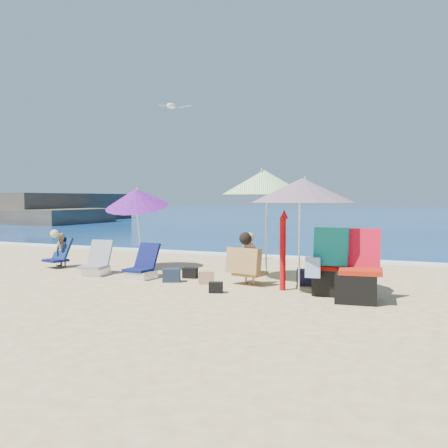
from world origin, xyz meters
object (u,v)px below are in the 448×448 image
at_px(umbrella_blue, 136,198).
at_px(person_left, 61,250).
at_px(camp_chair_right, 332,270).
at_px(seagull, 172,106).
at_px(umbrella_striped, 264,182).
at_px(chair_navy, 142,269).
at_px(camp_chair_left, 357,280).
at_px(furled_umbrella, 283,246).
at_px(umbrella_turquoise, 302,190).
at_px(chair_rainbow, 96,266).
at_px(person_center, 247,259).

relative_size(umbrella_blue, person_left, 2.22).
bearing_deg(camp_chair_right, seagull, 152.94).
height_order(umbrella_striped, chair_navy, umbrella_striped).
bearing_deg(umbrella_striped, camp_chair_left, -35.25).
height_order(umbrella_blue, person_left, umbrella_blue).
relative_size(chair_navy, seagull, 0.97).
height_order(furled_umbrella, chair_navy, furled_umbrella).
distance_m(umbrella_turquoise, umbrella_striped, 1.51).
bearing_deg(furled_umbrella, camp_chair_left, -19.74).
bearing_deg(camp_chair_right, camp_chair_left, -39.42).
bearing_deg(furled_umbrella, umbrella_blue, 162.46).
relative_size(furled_umbrella, seagull, 1.97).
relative_size(chair_rainbow, camp_chair_left, 0.64).
bearing_deg(umbrella_turquoise, camp_chair_left, -19.03).
distance_m(umbrella_turquoise, furled_umbrella, 1.03).
bearing_deg(chair_rainbow, camp_chair_right, -2.59).
relative_size(umbrella_blue, chair_rainbow, 2.73).
bearing_deg(person_left, chair_navy, -13.31).
bearing_deg(camp_chair_left, seagull, 151.57).
relative_size(chair_navy, camp_chair_right, 0.61).
relative_size(person_left, seagull, 1.24).
bearing_deg(chair_rainbow, umbrella_striped, 13.36).
relative_size(umbrella_striped, furled_umbrella, 1.55).
bearing_deg(person_center, furled_umbrella, -20.27).
height_order(umbrella_turquoise, seagull, seagull).
relative_size(camp_chair_left, person_left, 1.27).
bearing_deg(chair_rainbow, chair_navy, -1.54).
height_order(umbrella_striped, umbrella_blue, umbrella_striped).
bearing_deg(camp_chair_left, umbrella_turquoise, 160.97).
distance_m(camp_chair_left, person_center, 2.23).
xyz_separation_m(umbrella_striped, camp_chair_right, (1.54, -1.03, -1.49)).
relative_size(furled_umbrella, person_left, 1.59).
xyz_separation_m(umbrella_striped, umbrella_blue, (-3.11, 0.26, -0.30)).
height_order(umbrella_striped, person_center, umbrella_striped).
xyz_separation_m(umbrella_striped, chair_rainbow, (-3.41, -0.81, -1.71)).
height_order(camp_chair_right, seagull, seagull).
bearing_deg(umbrella_blue, person_left, -164.53).
distance_m(umbrella_striped, chair_navy, 2.96).
distance_m(chair_navy, camp_chair_left, 4.29).
xyz_separation_m(chair_rainbow, person_left, (-1.45, 0.58, 0.21)).
height_order(umbrella_turquoise, umbrella_blue, umbrella_blue).
relative_size(umbrella_turquoise, person_left, 2.40).
bearing_deg(chair_navy, furled_umbrella, -1.85).
distance_m(person_left, seagull, 4.21).
relative_size(chair_navy, person_left, 0.78).
height_order(umbrella_striped, camp_chair_right, umbrella_striped).
distance_m(umbrella_striped, umbrella_blue, 3.13).
xyz_separation_m(furled_umbrella, camp_chair_right, (0.87, -0.10, -0.36)).
bearing_deg(umbrella_blue, camp_chair_left, -18.12).
bearing_deg(camp_chair_left, person_center, 160.06).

